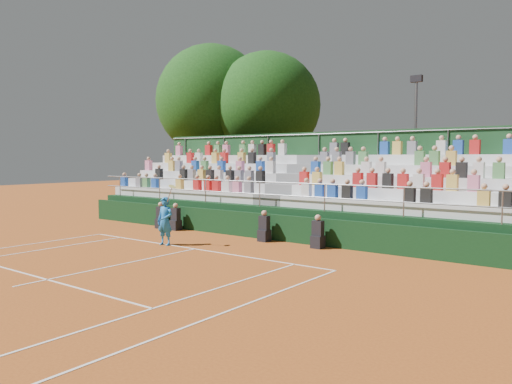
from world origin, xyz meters
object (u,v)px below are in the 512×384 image
Objects in this scene: tree_east at (267,106)px; floodlight_mast at (415,134)px; tennis_player at (165,221)px; tree_west at (212,101)px.

tree_east is 9.62m from floodlight_mast.
floodlight_mast is at bearing 72.87° from tennis_player.
tree_west reaches higher than floodlight_mast.
tennis_player is 0.30× the size of floodlight_mast.
tree_east is (-5.17, 13.35, 5.54)m from tennis_player.
tree_west is (-9.12, 12.53, 6.06)m from tennis_player.
tree_west reaches higher than tennis_player.
floodlight_mast is (9.40, 0.35, -2.04)m from tree_east.
tree_east reaches higher than tennis_player.
floodlight_mast is at bearing 5.00° from tree_west.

